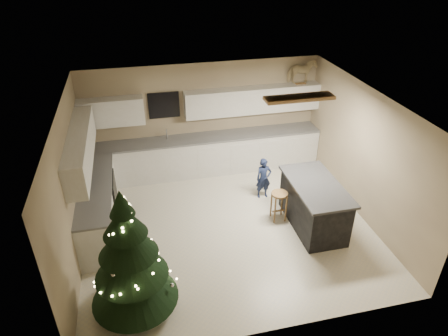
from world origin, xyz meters
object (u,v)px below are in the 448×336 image
Objects in this scene: christmas_tree at (131,264)px; toddler at (264,178)px; bar_stool at (279,200)px; island at (314,205)px; rocking_horse at (302,72)px.

christmas_tree reaches higher than toddler.
bar_stool is 0.84m from toddler.
toddler is at bearing 93.40° from bar_stool.
island is 3.27m from rocking_horse.
toddler is 1.44× the size of rocking_horse.
rocking_horse is at bearing 43.40° from christmas_tree.
christmas_tree is at bearing -150.83° from bar_stool.
island is at bearing 164.14° from rocking_horse.
rocking_horse is (1.25, 2.31, 1.82)m from bar_stool.
christmas_tree is at bearing -140.15° from toddler.
rocking_horse reaches higher than island.
bar_stool is 0.29× the size of christmas_tree.
toddler reaches higher than bar_stool.
christmas_tree is 5.88m from rocking_horse.
island is at bearing 20.20° from christmas_tree.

